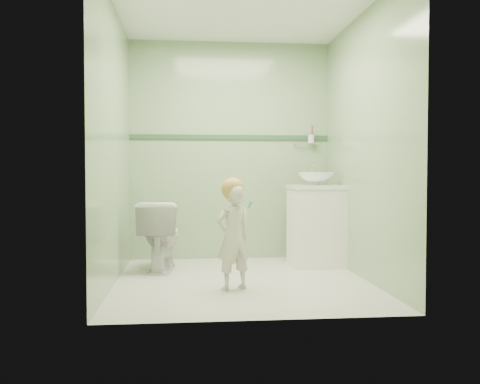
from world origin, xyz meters
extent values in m
plane|color=silver|center=(0.00, 0.00, 0.00)|extent=(2.50, 2.50, 0.00)
cube|color=#88AB79|center=(0.00, 1.25, 1.20)|extent=(2.20, 0.04, 2.40)
cube|color=#88AB79|center=(0.00, -1.25, 1.20)|extent=(2.20, 0.04, 2.40)
cube|color=#88AB79|center=(-1.10, 0.00, 1.20)|extent=(0.04, 2.50, 2.40)
cube|color=#88AB79|center=(1.10, 0.00, 1.20)|extent=(0.04, 2.50, 2.40)
plane|color=white|center=(0.00, 0.00, 2.40)|extent=(2.50, 2.50, 0.00)
cube|color=#2E5132|center=(0.00, 1.24, 1.35)|extent=(2.20, 0.02, 0.05)
cube|color=white|center=(0.84, 0.70, 0.40)|extent=(0.52, 0.50, 0.80)
cube|color=white|center=(0.84, 0.70, 0.81)|extent=(0.54, 0.52, 0.04)
imported|color=white|center=(0.84, 0.70, 0.89)|extent=(0.37, 0.37, 0.13)
cylinder|color=silver|center=(0.84, 0.90, 0.95)|extent=(0.03, 0.03, 0.18)
cylinder|color=silver|center=(0.84, 0.85, 1.03)|extent=(0.02, 0.12, 0.02)
cylinder|color=silver|center=(0.84, 1.20, 1.28)|extent=(0.26, 0.02, 0.02)
cylinder|color=silver|center=(0.90, 1.18, 1.33)|extent=(0.07, 0.07, 0.09)
cylinder|color=purple|center=(0.90, 1.17, 1.40)|extent=(0.01, 0.01, 0.17)
cylinder|color=#C32A3E|center=(0.91, 1.19, 1.40)|extent=(0.01, 0.01, 0.17)
imported|color=white|center=(-0.74, 0.59, 0.34)|extent=(0.44, 0.70, 0.68)
imported|color=beige|center=(-0.10, -0.33, 0.43)|extent=(0.37, 0.32, 0.85)
sphere|color=#BD8743|center=(-0.10, -0.30, 0.82)|extent=(0.19, 0.19, 0.19)
cylinder|color=#028961|center=(0.02, -0.41, 0.69)|extent=(0.02, 0.14, 0.06)
cube|color=white|center=(-0.05, -0.39, 0.73)|extent=(0.03, 0.02, 0.02)
camera|label=1|loc=(-0.47, -4.57, 0.95)|focal=39.29mm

